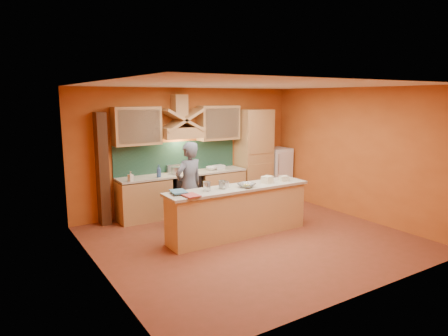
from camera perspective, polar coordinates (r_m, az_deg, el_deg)
floor at (r=7.53m, az=4.00°, el=-10.05°), size 5.50×5.00×0.01m
ceiling at (r=7.08m, az=4.28°, el=11.76°), size 5.50×5.00×0.01m
wall_back at (r=9.29m, az=-5.04°, el=2.67°), size 5.50×0.02×2.80m
wall_front at (r=5.41m, az=20.02°, el=-3.23°), size 5.50×0.02×2.80m
wall_left at (r=6.00m, az=-17.58°, el=-1.83°), size 0.02×5.00×2.80m
wall_right at (r=9.06m, az=18.31°, el=2.02°), size 0.02×5.00×2.80m
base_cabinet_left at (r=8.70m, az=-11.39°, el=-4.50°), size 1.10×0.60×0.86m
base_cabinet_right at (r=9.51m, az=-0.63°, el=-3.05°), size 1.10×0.60×0.86m
counter_top at (r=8.97m, az=-5.81°, el=-0.84°), size 3.00×0.62×0.04m
stove at (r=9.06m, az=-5.76°, el=-3.63°), size 0.60×0.58×0.90m
backsplash at (r=9.16m, az=-6.65°, el=1.60°), size 3.00×0.03×0.70m
range_hood at (r=8.89m, az=-6.06°, el=5.05°), size 0.92×0.50×0.24m
hood_chimney at (r=8.94m, az=-6.42°, el=8.80°), size 0.30×0.30×0.50m
upper_cabinet_left at (r=8.55m, az=-12.36°, el=5.89°), size 1.00×0.35×0.80m
upper_cabinet_right at (r=9.42m, az=-0.79°, el=6.48°), size 1.00×0.35×0.80m
pantry_column at (r=9.93m, az=4.29°, el=1.71°), size 0.80×0.60×2.30m
fridge at (r=10.47m, az=7.56°, el=-0.69°), size 0.58×0.60×1.30m
trim_column_left at (r=8.45m, az=-16.99°, el=-0.17°), size 0.20×0.30×2.30m
island_body at (r=7.57m, az=2.08°, el=-6.41°), size 2.80×0.55×0.88m
island_top at (r=7.45m, az=2.10°, el=-2.87°), size 2.90×0.62×0.05m
person at (r=7.88m, az=-5.01°, el=-2.55°), size 0.72×0.56×1.74m
pot_large at (r=8.85m, az=-6.77°, el=-0.46°), size 0.25×0.25×0.16m
pot_small at (r=9.17m, az=-5.12°, el=-0.14°), size 0.22×0.22×0.14m
soap_bottle_a at (r=8.24m, az=-13.20°, el=-1.17°), size 0.12×0.12×0.20m
soap_bottle_b at (r=8.54m, az=-9.30°, el=-0.42°), size 0.10×0.10×0.27m
bowl_back at (r=9.28m, az=-1.81°, el=-0.04°), size 0.33×0.33×0.08m
dish_rack at (r=9.42m, az=-0.75°, el=0.14°), size 0.27×0.22×0.09m
book_lower at (r=6.68m, az=-5.66°, el=-4.08°), size 0.25×0.33×0.03m
book_upper at (r=6.91m, az=-7.53°, el=-3.47°), size 0.30×0.38×0.03m
jar_large at (r=7.09m, az=-2.47°, el=-2.63°), size 0.14×0.14×0.17m
jar_small at (r=7.24m, az=-0.29°, el=-2.42°), size 0.13×0.13×0.16m
kitchen_scale at (r=7.36m, az=0.14°, el=-2.45°), size 0.12×0.12×0.10m
mixing_bowl at (r=7.40m, az=3.23°, el=-2.48°), size 0.39×0.39×0.08m
cloth at (r=7.56m, az=3.31°, el=-2.43°), size 0.30×0.25×0.02m
grocery_bag_a at (r=7.80m, az=6.20°, el=-1.65°), size 0.24×0.21×0.13m
grocery_bag_b at (r=8.04m, az=8.60°, el=-1.48°), size 0.18×0.15×0.10m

